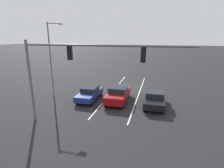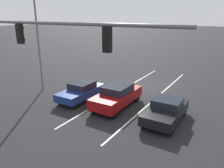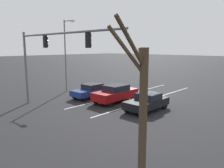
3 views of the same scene
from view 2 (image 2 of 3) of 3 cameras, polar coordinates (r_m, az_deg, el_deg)
name	(u,v)px [view 2 (image 2 of 3)]	position (r m, az deg, el deg)	size (l,w,h in m)	color
ground_plane	(149,86)	(20.71, 9.56, -0.63)	(240.00, 240.00, 0.00)	black
lane_stripe_left_divider	(157,97)	(18.23, 11.74, -3.31)	(0.12, 16.37, 0.01)	silver
lane_stripe_center_divider	(122,90)	(19.48, 2.65, -1.57)	(0.12, 16.37, 0.01)	silver
car_black_leftlane_front	(166,110)	(14.15, 13.89, -6.65)	(1.90, 4.07, 1.42)	black
car_maroon_midlane_front	(117,96)	(15.77, 1.28, -3.04)	(1.91, 4.61, 1.62)	maroon
car_navy_rightlane_front	(81,91)	(17.24, -8.03, -1.78)	(1.76, 4.19, 1.40)	navy
traffic_signal_gantry	(24,48)	(11.81, -22.08, 8.61)	(11.84, 0.37, 6.43)	slate
street_lamp_right_shoulder	(39,37)	(19.44, -18.46, 11.57)	(1.82, 0.24, 8.10)	slate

